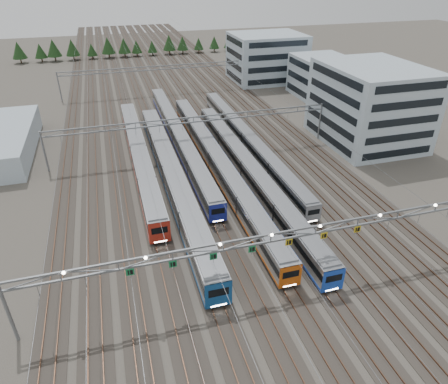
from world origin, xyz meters
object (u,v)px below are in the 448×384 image
object	(u,v)px
train_f	(247,139)
west_shed	(7,141)
train_e	(248,169)
gantry_mid	(193,124)
train_b	(172,175)
depot_bldg_south	(370,105)
train_a	(139,155)
train_c	(179,136)
gantry_near	(271,240)
gantry_far	(160,71)
depot_bldg_mid	(321,77)
train_d	(216,160)
depot_bldg_north	(267,57)

from	to	relation	value
train_f	west_shed	xyz separation A→B (m)	(-47.75, 11.87, 0.55)
train_e	gantry_mid	world-z (taller)	gantry_mid
train_b	train_f	distance (m)	21.59
train_f	depot_bldg_south	distance (m)	26.77
train_a	gantry_mid	bearing A→B (deg)	11.25
train_b	train_c	bearing A→B (deg)	75.50
train_e	train_f	distance (m)	14.10
gantry_near	gantry_far	bearing A→B (deg)	89.97
train_e	gantry_far	bearing A→B (deg)	96.55
depot_bldg_south	depot_bldg_mid	world-z (taller)	depot_bldg_south
train_c	train_d	world-z (taller)	train_d
train_a	depot_bldg_north	xyz separation A→B (m)	(46.41, 51.99, 4.96)
train_a	gantry_near	size ratio (longest dim) A/B	0.94
depot_bldg_mid	train_c	bearing A→B (deg)	-152.46
depot_bldg_south	depot_bldg_mid	xyz separation A→B (m)	(6.59, 32.66, -2.52)
train_d	train_f	size ratio (longest dim) A/B	1.12
train_a	train_d	world-z (taller)	train_a
train_c	train_f	bearing A→B (deg)	-22.12
train_a	west_shed	world-z (taller)	west_shed
gantry_near	depot_bldg_north	xyz separation A→B (m)	(35.21, 89.87, 0.10)
gantry_near	depot_bldg_south	bearing A→B (deg)	44.49
train_b	gantry_mid	world-z (taller)	gantry_mid
gantry_mid	gantry_far	distance (m)	45.00
gantry_near	west_shed	xyz separation A→B (m)	(-36.46, 51.58, -4.60)
train_d	west_shed	distance (m)	43.62
train_f	gantry_mid	xyz separation A→B (m)	(-11.25, 0.41, 4.45)
train_b	gantry_far	xyz separation A→B (m)	(6.75, 57.32, 4.06)
train_c	depot_bldg_mid	size ratio (longest dim) A/B	3.88
gantry_near	gantry_far	size ratio (longest dim) A/B	1.00
train_b	train_c	size ratio (longest dim) A/B	0.96
gantry_mid	gantry_far	xyz separation A→B (m)	(0.00, 45.00, 0.00)
train_b	depot_bldg_south	xyz separation A→B (m)	(43.86, 8.71, 5.71)
train_a	train_f	distance (m)	22.58
depot_bldg_south	depot_bldg_mid	distance (m)	33.41
train_e	depot_bldg_north	bearing A→B (deg)	65.90
train_a	train_e	size ratio (longest dim) A/B	0.89
west_shed	train_d	bearing A→B (deg)	-27.31
train_d	depot_bldg_north	world-z (taller)	depot_bldg_north
train_a	train_d	size ratio (longest dim) A/B	0.80
gantry_far	train_b	bearing A→B (deg)	-96.72
train_a	west_shed	distance (m)	28.73
train_d	west_shed	bearing A→B (deg)	152.69
train_e	depot_bldg_mid	distance (m)	56.66
gantry_near	depot_bldg_south	xyz separation A→B (m)	(37.16, 36.51, 0.95)
gantry_mid	gantry_far	bearing A→B (deg)	90.00
train_d	gantry_far	size ratio (longest dim) A/B	1.17
train_b	gantry_near	distance (m)	28.99
train_a	depot_bldg_south	size ratio (longest dim) A/B	2.40
gantry_far	depot_bldg_north	size ratio (longest dim) A/B	2.56
train_a	depot_bldg_south	world-z (taller)	depot_bldg_south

